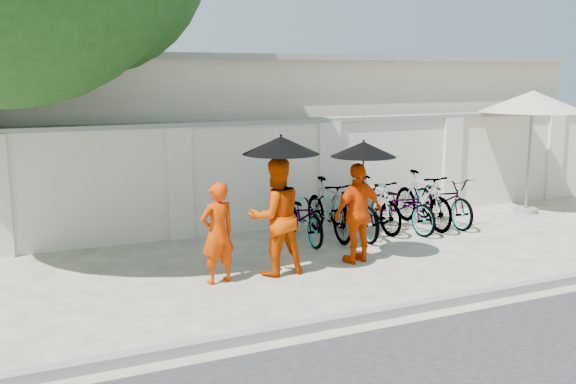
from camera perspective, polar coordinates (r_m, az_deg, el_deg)
name	(u,v)px	position (r m, az deg, el deg)	size (l,w,h in m)	color
ground	(305,280)	(9.35, 1.53, -7.80)	(80.00, 80.00, 0.00)	beige
kerb	(367,316)	(7.92, 7.03, -10.85)	(40.00, 0.16, 0.12)	gray
compound_wall	(279,175)	(12.35, -0.80, 1.49)	(20.00, 0.30, 2.00)	beige
building_behind	(255,128)	(16.15, -3.00, 5.75)	(14.00, 6.00, 3.20)	beige
monk_left	(218,233)	(9.08, -6.28, -3.64)	(0.53, 0.35, 1.45)	#C83200
monk_center	(276,217)	(9.39, -1.09, -2.20)	(0.85, 0.66, 1.74)	#C23800
parasol_center	(281,145)	(9.16, -0.63, 4.18)	(1.11, 1.11, 1.07)	black
monk_right	(358,213)	(10.06, 6.27, -1.87)	(0.93, 0.39, 1.58)	#DD3900
parasol_right	(364,149)	(9.83, 6.73, 3.80)	(1.01, 1.01, 1.02)	black
patio_umbrella	(533,103)	(14.36, 20.93, 7.43)	(2.26, 2.26, 2.59)	gray
bike_0	(303,216)	(11.35, 1.38, -2.17)	(0.59, 1.70, 0.89)	gray
bike_1	(329,208)	(11.56, 3.64, -1.47)	(0.51, 1.80, 1.08)	gray
bike_2	(354,208)	(11.78, 5.92, -1.42)	(0.68, 1.95, 1.02)	gray
bike_3	(374,204)	(12.16, 7.64, -1.07)	(0.48, 1.71, 1.03)	gray
bike_4	(402,206)	(12.29, 10.14, -1.23)	(0.62, 1.79, 0.94)	gray
bike_5	(423,200)	(12.62, 11.87, -0.66)	(0.51, 1.80, 1.08)	gray
bike_6	(443,200)	(12.96, 13.60, -0.69)	(0.64, 1.85, 0.97)	gray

